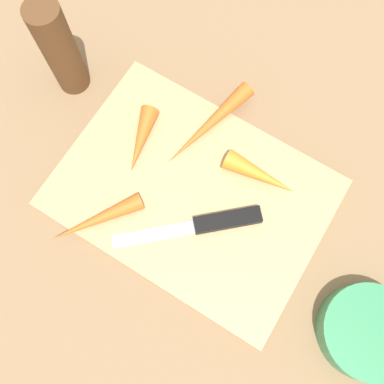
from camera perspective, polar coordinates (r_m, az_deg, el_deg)
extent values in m
plane|color=#8C6D4C|center=(0.61, 0.00, -0.32)|extent=(1.40, 1.40, 0.00)
cube|color=tan|center=(0.60, 0.00, -0.16)|extent=(0.36, 0.26, 0.01)
cube|color=#B7B7BC|center=(0.58, -5.04, -5.54)|extent=(0.09, 0.09, 0.00)
cube|color=black|center=(0.58, 4.66, -3.67)|extent=(0.08, 0.08, 0.01)
cone|color=orange|center=(0.59, -12.34, -3.58)|extent=(0.09, 0.12, 0.02)
cone|color=orange|center=(0.62, 2.19, 8.71)|extent=(0.06, 0.16, 0.02)
cone|color=orange|center=(0.61, -6.68, 6.76)|extent=(0.05, 0.10, 0.03)
cone|color=orange|center=(0.60, 8.86, 2.21)|extent=(0.10, 0.03, 0.03)
cylinder|color=#388C59|center=(0.61, 21.79, -16.51)|extent=(0.12, 0.12, 0.04)
cylinder|color=brown|center=(0.64, -16.84, 17.31)|extent=(0.05, 0.05, 0.16)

